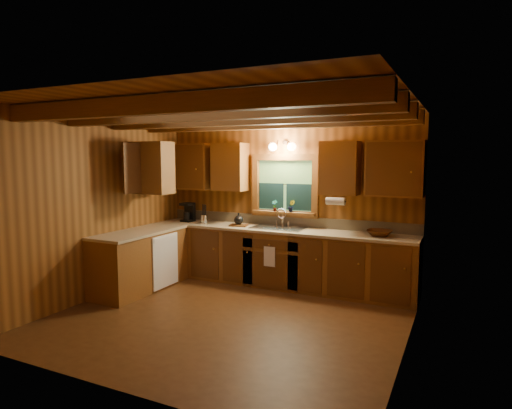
{
  "coord_description": "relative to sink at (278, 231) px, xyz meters",
  "views": [
    {
      "loc": [
        2.58,
        -4.6,
        1.99
      ],
      "look_at": [
        0.0,
        0.8,
        1.35
      ],
      "focal_mm": 30.68,
      "sensor_mm": 36.0,
      "label": 1
    }
  ],
  "objects": [
    {
      "name": "cutting_board",
      "position": [
        -0.66,
        -0.07,
        0.06
      ],
      "size": [
        0.31,
        0.25,
        0.02
      ],
      "primitive_type": "cube",
      "rotation": [
        0.0,
        0.0,
        0.2
      ],
      "color": "#512D11",
      "rests_on": "countertop"
    },
    {
      "name": "ceiling_beams",
      "position": [
        0.0,
        -1.6,
        1.63
      ],
      "size": [
        4.2,
        2.54,
        0.18
      ],
      "color": "brown",
      "rests_on": "room"
    },
    {
      "name": "base_cabinets",
      "position": [
        -0.49,
        -0.32,
        -0.43
      ],
      "size": [
        4.2,
        2.22,
        0.86
      ],
      "color": "brown",
      "rests_on": "ground"
    },
    {
      "name": "paper_towel_roll",
      "position": [
        0.92,
        -0.07,
        0.51
      ],
      "size": [
        0.27,
        0.11,
        0.11
      ],
      "primitive_type": "cylinder",
      "rotation": [
        0.0,
        1.57,
        0.0
      ],
      "color": "white",
      "rests_on": "upper_cabinets"
    },
    {
      "name": "backsplash",
      "position": [
        0.0,
        0.28,
        0.12
      ],
      "size": [
        4.2,
        0.02,
        0.16
      ],
      "primitive_type": "cube",
      "color": "tan",
      "rests_on": "room"
    },
    {
      "name": "countertop",
      "position": [
        -0.48,
        -0.31,
        0.02
      ],
      "size": [
        4.2,
        2.24,
        0.04
      ],
      "color": "tan",
      "rests_on": "base_cabinets"
    },
    {
      "name": "utensil_crock",
      "position": [
        -1.31,
        -0.07,
        0.12
      ],
      "size": [
        0.11,
        0.11,
        0.32
      ],
      "rotation": [
        0.0,
        0.0,
        0.33
      ],
      "color": "silver",
      "rests_on": "countertop"
    },
    {
      "name": "coffee_maker",
      "position": [
        -1.69,
        0.03,
        0.2
      ],
      "size": [
        0.18,
        0.23,
        0.32
      ],
      "rotation": [
        0.0,
        0.0,
        0.0
      ],
      "color": "black",
      "rests_on": "countertop"
    },
    {
      "name": "sink",
      "position": [
        0.0,
        0.0,
        0.0
      ],
      "size": [
        0.82,
        0.48,
        0.43
      ],
      "color": "silver",
      "rests_on": "countertop"
    },
    {
      "name": "wicker_basket",
      "position": [
        1.54,
        -0.01,
        0.09
      ],
      "size": [
        0.35,
        0.35,
        0.09
      ],
      "primitive_type": "imported",
      "rotation": [
        0.0,
        0.0,
        0.0
      ],
      "color": "#48230C",
      "rests_on": "countertop"
    },
    {
      "name": "dishwasher_panel",
      "position": [
        -1.47,
        -0.92,
        -0.43
      ],
      "size": [
        0.02,
        0.6,
        0.8
      ],
      "primitive_type": "cube",
      "color": "white",
      "rests_on": "base_cabinets"
    },
    {
      "name": "potted_plant_left",
      "position": [
        -0.14,
        0.19,
        0.37
      ],
      "size": [
        0.1,
        0.07,
        0.18
      ],
      "primitive_type": "imported",
      "rotation": [
        0.0,
        0.0,
        -0.13
      ],
      "color": "#512D11",
      "rests_on": "window_sill"
    },
    {
      "name": "upper_cabinets",
      "position": [
        -0.56,
        -0.18,
        0.98
      ],
      "size": [
        4.19,
        1.77,
        0.78
      ],
      "color": "brown",
      "rests_on": "room"
    },
    {
      "name": "window_sill",
      "position": [
        0.0,
        0.22,
        0.26
      ],
      "size": [
        1.06,
        0.14,
        0.04
      ],
      "primitive_type": "cube",
      "color": "brown",
      "rests_on": "room"
    },
    {
      "name": "wall_sconce",
      "position": [
        0.0,
        0.14,
        1.31
      ],
      "size": [
        0.45,
        0.21,
        0.17
      ],
      "color": "black",
      "rests_on": "room"
    },
    {
      "name": "teakettle",
      "position": [
        -0.66,
        -0.07,
        0.14
      ],
      "size": [
        0.15,
        0.15,
        0.19
      ],
      "rotation": [
        0.0,
        0.0,
        0.26
      ],
      "color": "black",
      "rests_on": "cutting_board"
    },
    {
      "name": "dish_towel",
      "position": [
        0.0,
        -0.34,
        -0.34
      ],
      "size": [
        0.18,
        0.01,
        0.3
      ],
      "primitive_type": "cube",
      "color": "white",
      "rests_on": "base_cabinets"
    },
    {
      "name": "window",
      "position": [
        0.0,
        0.26,
        0.67
      ],
      "size": [
        1.12,
        0.08,
        1.0
      ],
      "color": "brown",
      "rests_on": "room"
    },
    {
      "name": "room",
      "position": [
        0.0,
        -1.6,
        0.44
      ],
      "size": [
        4.2,
        4.2,
        4.2
      ],
      "color": "#4D2C12",
      "rests_on": "ground"
    },
    {
      "name": "potted_plant_right",
      "position": [
        0.14,
        0.21,
        0.38
      ],
      "size": [
        0.13,
        0.11,
        0.19
      ],
      "primitive_type": "imported",
      "rotation": [
        0.0,
        0.0,
        0.29
      ],
      "color": "#512D11",
      "rests_on": "window_sill"
    }
  ]
}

